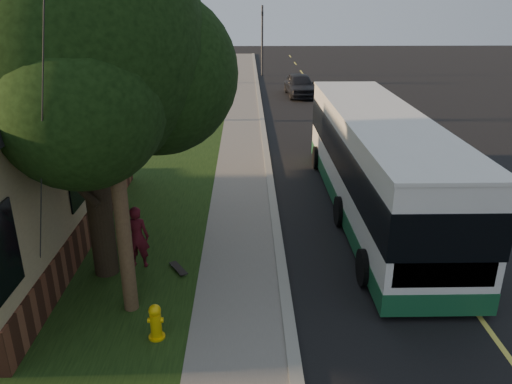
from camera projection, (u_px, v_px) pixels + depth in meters
ground at (291, 339)px, 9.75m from camera, size 120.00×120.00×0.00m
road at (373, 170)px, 19.11m from camera, size 8.00×80.00×0.01m
curb at (269, 169)px, 19.02m from camera, size 0.25×80.00×0.12m
sidewalk at (242, 170)px, 19.01m from camera, size 2.00×80.00×0.08m
grass_verge at (150, 171)px, 18.95m from camera, size 5.00×80.00×0.07m
fire_hydrant at (156, 322)px, 9.54m from camera, size 0.32×0.32×0.74m
utility_pole at (108, 93)px, 8.90m from camera, size 2.86×3.21×9.07m
leafy_tree at (83, 52)px, 10.23m from camera, size 6.30×6.00×7.80m
bare_tree_near at (194, 81)px, 25.62m from camera, size 1.38×1.21×4.31m
bare_tree_far at (217, 57)px, 36.84m from camera, size 1.38×1.21×4.03m
traffic_signal at (262, 36)px, 40.19m from camera, size 0.18×0.22×5.50m
transit_bus at (377, 161)px, 14.85m from camera, size 2.62×11.37×3.08m
skateboarder at (137, 237)px, 11.95m from camera, size 0.59×0.40×1.58m
skateboard_main at (178, 268)px, 12.01m from camera, size 0.53×0.71×0.07m
dumpster at (25, 161)px, 18.14m from camera, size 1.64×1.47×1.20m
distant_car at (300, 85)px, 32.87m from camera, size 1.96×4.39×1.47m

